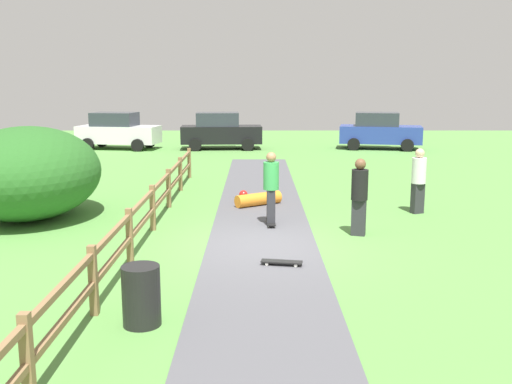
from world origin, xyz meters
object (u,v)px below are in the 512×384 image
at_px(trash_bin, 141,296).
at_px(bystander_black, 359,193).
at_px(parked_car_black, 220,131).
at_px(parked_car_blue, 379,131).
at_px(skater_fallen, 256,199).
at_px(bystander_white, 418,178).
at_px(parked_car_white, 117,131).
at_px(skater_riding, 270,185).
at_px(skateboard_loose, 281,262).
at_px(bush_large, 27,173).

xyz_separation_m(trash_bin, bystander_black, (4.05, 5.04, 0.55)).
height_order(parked_car_black, parked_car_blue, same).
distance_m(skater_fallen, bystander_white, 4.51).
height_order(skater_fallen, bystander_black, bystander_black).
distance_m(skater_fallen, parked_car_white, 16.00).
bearing_deg(bystander_white, trash_bin, -129.45).
distance_m(skater_fallen, parked_car_black, 14.35).
height_order(bystander_white, parked_car_white, parked_car_white).
relative_size(bystander_white, parked_car_blue, 0.40).
height_order(skater_riding, skateboard_loose, skater_riding).
xyz_separation_m(skateboard_loose, bystander_black, (1.88, 2.30, 0.91)).
height_order(skateboard_loose, bystander_white, bystander_white).
xyz_separation_m(bush_large, parked_car_white, (-1.39, 15.78, -0.24)).
height_order(skateboard_loose, parked_car_black, parked_car_black).
bearing_deg(parked_car_blue, parked_car_white, -179.99).
bearing_deg(parked_car_blue, bush_large, -128.14).
height_order(parked_car_blue, parked_car_white, same).
height_order(skater_fallen, parked_car_blue, parked_car_blue).
height_order(skater_riding, parked_car_black, parked_car_black).
distance_m(skater_fallen, parked_car_blue, 15.64).
height_order(bystander_white, parked_car_blue, parked_car_blue).
xyz_separation_m(bush_large, parked_car_black, (4.02, 15.77, -0.24)).
bearing_deg(bystander_black, parked_car_black, 103.65).
distance_m(skateboard_loose, bystander_white, 6.08).
height_order(skateboard_loose, parked_car_blue, parked_car_blue).
xyz_separation_m(bystander_white, bystander_black, (-1.99, -2.30, 0.02)).
bearing_deg(parked_car_black, bystander_white, -67.65).
bearing_deg(skater_riding, skateboard_loose, -87.72).
bearing_deg(trash_bin, parked_car_white, 103.99).
bearing_deg(bush_large, trash_bin, -57.98).
bearing_deg(skater_riding, bystander_white, 19.04).
xyz_separation_m(bystander_white, parked_car_blue, (2.14, 15.19, -0.01)).
relative_size(skater_fallen, parked_car_white, 0.31).
relative_size(skateboard_loose, bystander_black, 0.46).
xyz_separation_m(skater_riding, skateboard_loose, (0.13, -3.21, -0.94)).
bearing_deg(parked_car_blue, skater_fallen, -114.50).
bearing_deg(parked_car_white, parked_car_blue, 0.01).
distance_m(bystander_white, parked_car_black, 16.41).
bearing_deg(bystander_black, parked_car_white, 118.91).
xyz_separation_m(skater_riding, parked_car_blue, (6.14, 16.57, -0.07)).
relative_size(skater_riding, skateboard_loose, 2.20).
relative_size(skater_fallen, bystander_black, 0.77).
height_order(skater_riding, skater_fallen, skater_riding).
distance_m(bystander_black, parked_car_black, 17.98).
xyz_separation_m(skateboard_loose, bystander_white, (3.87, 4.60, 0.89)).
distance_m(trash_bin, skater_riding, 6.33).
height_order(trash_bin, bystander_black, bystander_black).
xyz_separation_m(parked_car_black, parked_car_blue, (8.38, 0.01, 0.00)).
bearing_deg(skateboard_loose, skater_riding, 92.28).
height_order(bystander_white, bystander_black, bystander_black).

